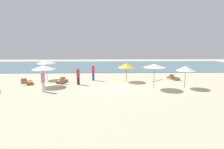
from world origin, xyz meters
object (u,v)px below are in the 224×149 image
object	(u,v)px
person_2	(43,81)
person_0	(93,72)
lounger_0	(173,78)
umbrella_2	(46,62)
person_1	(78,76)
umbrella_1	(44,67)
umbrella_3	(186,68)
lounger_1	(62,81)
surfboard	(157,80)
umbrella_0	(127,66)
umbrella_4	(155,66)
lounger_2	(29,82)

from	to	relation	value
person_2	person_0	bearing A→B (deg)	50.73
person_0	lounger_0	bearing A→B (deg)	1.31
person_0	person_2	bearing A→B (deg)	-129.27
umbrella_2	person_1	world-z (taller)	umbrella_2
umbrella_1	umbrella_3	size ratio (longest dim) A/B	1.07
umbrella_2	lounger_1	world-z (taller)	umbrella_2
umbrella_1	surfboard	world-z (taller)	umbrella_1
person_0	umbrella_0	bearing A→B (deg)	-11.04
umbrella_0	lounger_1	bearing A→B (deg)	-175.37
lounger_0	surfboard	distance (m)	2.04
umbrella_3	person_2	xyz separation A→B (m)	(-13.10, -1.10, -0.90)
lounger_0	person_1	world-z (taller)	person_1
umbrella_2	person_2	size ratio (longest dim) A/B	1.21
person_0	surfboard	xyz separation A→B (m)	(7.31, -0.17, -0.92)
person_1	surfboard	distance (m)	8.97
umbrella_1	umbrella_3	bearing A→B (deg)	-4.42
surfboard	lounger_1	bearing A→B (deg)	-173.91
umbrella_0	umbrella_3	xyz separation A→B (m)	(5.30, -3.14, 0.09)
lounger_0	lounger_1	bearing A→B (deg)	-173.17
umbrella_4	person_2	world-z (taller)	umbrella_4
umbrella_2	lounger_1	xyz separation A→B (m)	(2.20, -1.96, -1.93)
umbrella_2	lounger_0	distance (m)	14.90
umbrella_2	person_0	bearing A→B (deg)	-6.98
lounger_0	lounger_1	distance (m)	12.66
umbrella_3	umbrella_0	bearing A→B (deg)	149.31
umbrella_0	lounger_0	size ratio (longest dim) A/B	1.15
umbrella_3	umbrella_2	bearing A→B (deg)	162.60
person_2	umbrella_1	bearing A→B (deg)	105.09
umbrella_0	lounger_0	world-z (taller)	umbrella_0
umbrella_1	person_0	world-z (taller)	umbrella_1
umbrella_0	umbrella_1	bearing A→B (deg)	-166.03
lounger_0	person_0	bearing A→B (deg)	-178.69
umbrella_0	surfboard	bearing A→B (deg)	8.92
person_1	person_2	xyz separation A→B (m)	(-2.68, -2.80, 0.13)
umbrella_0	umbrella_1	distance (m)	8.64
person_1	lounger_2	bearing A→B (deg)	175.65
umbrella_1	umbrella_3	distance (m)	13.72
umbrella_4	umbrella_0	bearing A→B (deg)	124.52
person_1	surfboard	size ratio (longest dim) A/B	0.85
umbrella_3	lounger_0	bearing A→B (deg)	86.05
umbrella_3	lounger_0	distance (m)	4.44
person_1	lounger_1	bearing A→B (deg)	154.54
umbrella_2	lounger_2	bearing A→B (deg)	-115.35
person_1	person_2	size ratio (longest dim) A/B	0.88
person_1	person_2	bearing A→B (deg)	-133.75
lounger_2	surfboard	size ratio (longest dim) A/B	0.89
umbrella_3	surfboard	xyz separation A→B (m)	(-1.72, 3.71, -1.85)
lounger_0	surfboard	world-z (taller)	lounger_0
person_2	umbrella_4	bearing A→B (deg)	5.29
person_1	umbrella_4	bearing A→B (deg)	-14.11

